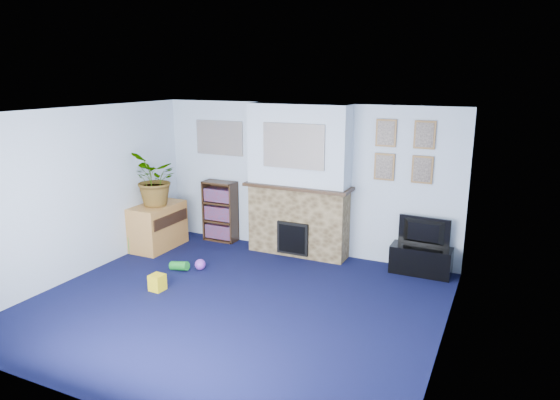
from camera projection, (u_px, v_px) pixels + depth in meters
The scene contains 26 objects.
floor at pixel (234, 304), 6.32m from camera, with size 5.00×4.50×0.01m, color #0E1035.
ceiling at pixel (230, 112), 5.74m from camera, with size 5.00×4.50×0.01m, color white.
wall_back at pixel (303, 179), 8.00m from camera, with size 5.00×0.04×2.40m, color silver.
wall_front at pixel (91, 280), 4.05m from camera, with size 5.00×0.04×2.40m, color silver.
wall_left at pixel (80, 193), 7.06m from camera, with size 0.04×4.50×2.40m, color silver.
wall_right at pixel (448, 241), 5.00m from camera, with size 0.04×4.50×2.40m, color silver.
chimney_breast at pixel (298, 182), 7.83m from camera, with size 1.72×0.50×2.40m.
collage_main at pixel (293, 146), 7.50m from camera, with size 1.00×0.03×0.68m, color gray.
collage_left at pixel (219, 138), 8.49m from camera, with size 0.90×0.03×0.58m, color gray.
portrait_tl at pixel (386, 133), 7.26m from camera, with size 0.30×0.03×0.40m, color brown.
portrait_tr at pixel (425, 135), 7.03m from camera, with size 0.30×0.03×0.40m, color brown.
portrait_bl at pixel (384, 167), 7.38m from camera, with size 0.30×0.03×0.40m, color brown.
portrait_br at pixel (422, 170), 7.15m from camera, with size 0.30×0.03×0.40m, color brown.
tv_stand at pixel (421, 259), 7.24m from camera, with size 0.86×0.36×0.41m, color black.
television at pixel (423, 233), 7.16m from camera, with size 0.74×0.10×0.42m, color black.
bookshelf at pixel (221, 212), 8.66m from camera, with size 0.58×0.28×1.05m.
sideboard at pixel (158, 227), 8.33m from camera, with size 0.53×0.95×0.74m, color #BC803C.
potted_plant at pixel (155, 179), 8.06m from camera, with size 0.80×0.69×0.89m, color #26661E.
mantel_clock at pixel (291, 180), 7.82m from camera, with size 0.11×0.06×0.15m, color gold.
mantel_candle at pixel (315, 182), 7.66m from camera, with size 0.05×0.05×0.17m, color #B2BFC6.
mantel_teddy at pixel (265, 178), 8.01m from camera, with size 0.14×0.14×0.14m, color gray.
mantel_can at pixel (342, 185), 7.48m from camera, with size 0.06×0.06×0.11m, color yellow.
green_crate at pixel (143, 245), 8.11m from camera, with size 0.35×0.28×0.28m, color #198C26.
toy_ball at pixel (200, 264), 7.42m from camera, with size 0.16×0.16×0.16m, color purple.
toy_block at pixel (157, 282), 6.70m from camera, with size 0.18×0.18×0.22m, color yellow.
toy_tube at pixel (179, 266), 7.40m from camera, with size 0.13×0.13×0.29m, color #198C26.
Camera 1 is at (2.99, -5.01, 2.82)m, focal length 32.00 mm.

